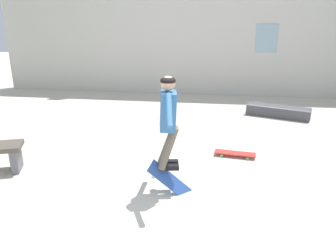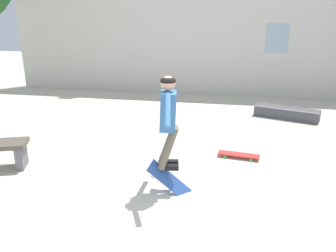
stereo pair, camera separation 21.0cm
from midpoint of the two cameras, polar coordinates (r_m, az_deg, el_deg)
name	(u,v)px [view 2 (the right image)]	position (r m, az deg, el deg)	size (l,w,h in m)	color
ground_plane	(182,213)	(4.69, 3.72, -14.84)	(40.00, 40.00, 0.00)	beige
building_backdrop	(215,32)	(11.49, 8.78, 15.84)	(15.11, 0.52, 5.05)	beige
skate_ledge	(286,113)	(9.29, 20.54, 2.15)	(1.68, 0.90, 0.30)	#4C4C51
skater	(168,115)	(4.71, 1.29, 1.95)	(0.36, 1.24, 1.39)	teal
skateboard_flipping	(170,181)	(5.01, 1.50, -9.52)	(0.65, 0.35, 0.68)	#2D519E
skateboard_resting	(239,155)	(6.45, 13.14, -4.87)	(0.80, 0.30, 0.08)	red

